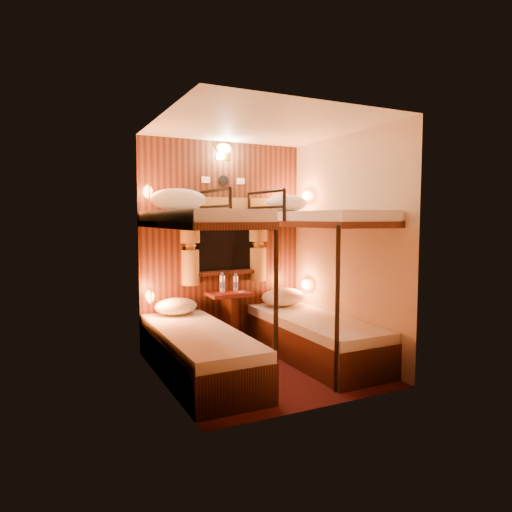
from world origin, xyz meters
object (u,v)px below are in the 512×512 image
table (230,312)px  bottle_right (236,284)px  bunk_left (198,319)px  bunk_right (313,307)px  bottle_left (222,284)px

table → bottle_right: (0.09, 0.02, 0.33)m
bunk_left → table: size_ratio=2.90×
bunk_right → table: 1.02m
bunk_left → table: bearing=50.3°
bunk_left → bunk_right: bearing=0.0°
bottle_left → bottle_right: bearing=-3.2°
bottle_right → bottle_left: bearing=176.8°
bunk_left → bottle_right: bunk_left is taller
bunk_left → bottle_left: bearing=54.9°
table → bottle_left: (-0.08, 0.03, 0.34)m
bunk_right → bottle_right: bearing=124.8°
bunk_left → table: (0.65, 0.78, -0.14)m
bunk_left → table: 1.02m
bunk_right → table: bearing=129.7°
bottle_left → bottle_right: size_ratio=1.09×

